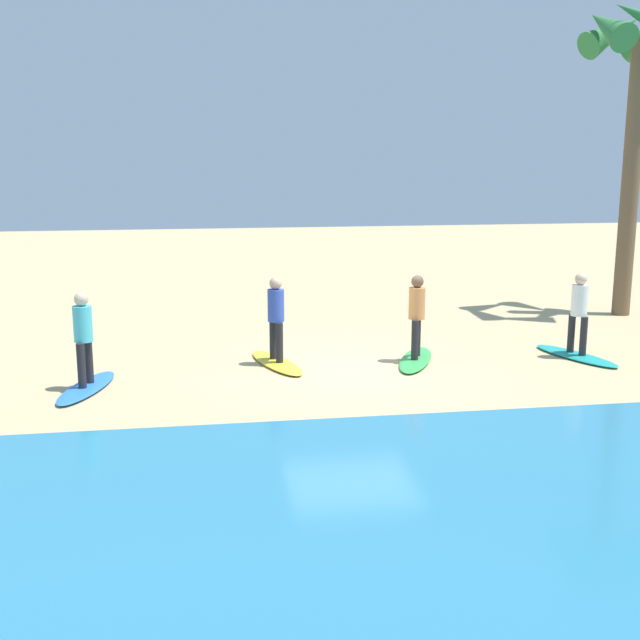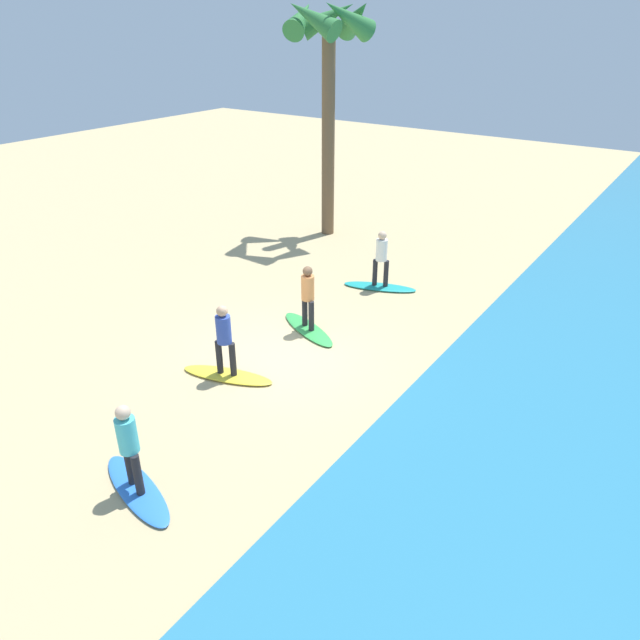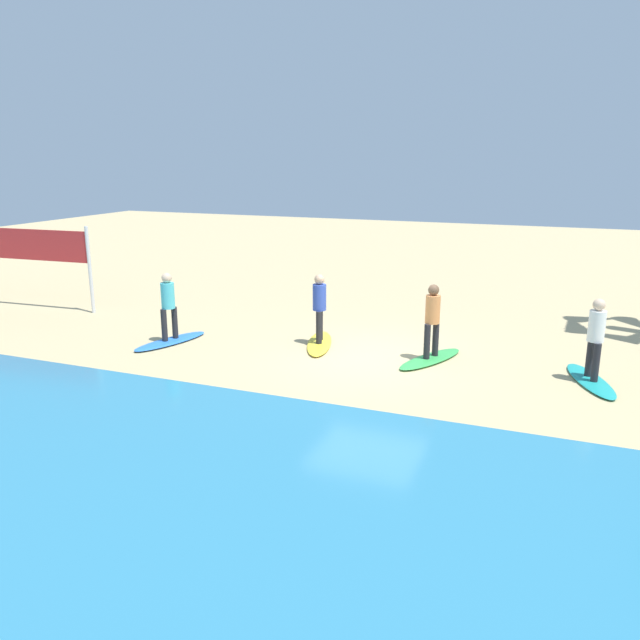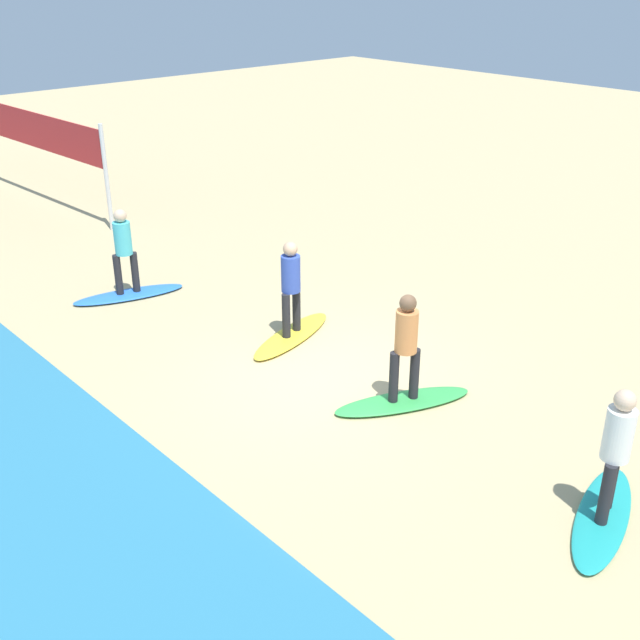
{
  "view_description": "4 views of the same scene",
  "coord_description": "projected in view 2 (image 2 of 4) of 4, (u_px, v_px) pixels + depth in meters",
  "views": [
    {
      "loc": [
        2.94,
        14.47,
        4.03
      ],
      "look_at": [
        0.81,
        1.14,
        1.21
      ],
      "focal_mm": 44.76,
      "sensor_mm": 36.0,
      "label": 1
    },
    {
      "loc": [
        9.16,
        7.33,
        7.01
      ],
      "look_at": [
        -0.16,
        0.88,
        1.14
      ],
      "focal_mm": 32.95,
      "sensor_mm": 36.0,
      "label": 2
    },
    {
      "loc": [
        -3.92,
        12.97,
        4.43
      ],
      "look_at": [
        1.13,
        0.18,
        0.82
      ],
      "focal_mm": 35.29,
      "sensor_mm": 36.0,
      "label": 3
    },
    {
      "loc": [
        -7.7,
        7.12,
        5.92
      ],
      "look_at": [
        0.27,
        -0.12,
        0.85
      ],
      "focal_mm": 43.58,
      "sensor_mm": 36.0,
      "label": 4
    }
  ],
  "objects": [
    {
      "name": "surfboard_green",
      "position": [
        308.0,
        329.0,
        14.72
      ],
      "size": [
        1.36,
        2.15,
        0.09
      ],
      "primitive_type": "ellipsoid",
      "rotation": [
        0.0,
        0.0,
        1.16
      ],
      "color": "green",
      "rests_on": "ground"
    },
    {
      "name": "surfboard_yellow",
      "position": [
        227.0,
        375.0,
        12.82
      ],
      "size": [
        1.14,
        2.17,
        0.09
      ],
      "primitive_type": "ellipsoid",
      "rotation": [
        0.0,
        0.0,
        1.86
      ],
      "color": "yellow",
      "rests_on": "ground"
    },
    {
      "name": "surfer_teal",
      "position": [
        381.0,
        255.0,
        16.56
      ],
      "size": [
        0.32,
        0.44,
        1.64
      ],
      "color": "#232328",
      "rests_on": "surfboard_teal"
    },
    {
      "name": "palm_tree",
      "position": [
        329.0,
        47.0,
        18.56
      ],
      "size": [
        2.88,
        3.03,
        7.69
      ],
      "color": "brown",
      "rests_on": "ground"
    },
    {
      "name": "surfer_yellow",
      "position": [
        224.0,
        335.0,
        12.37
      ],
      "size": [
        0.32,
        0.45,
        1.64
      ],
      "color": "#232328",
      "rests_on": "surfboard_yellow"
    },
    {
      "name": "surfer_green",
      "position": [
        308.0,
        293.0,
        14.26
      ],
      "size": [
        0.32,
        0.43,
        1.64
      ],
      "color": "#232328",
      "rests_on": "surfboard_green"
    },
    {
      "name": "surfboard_teal",
      "position": [
        380.0,
        287.0,
        17.01
      ],
      "size": [
        1.24,
        2.16,
        0.09
      ],
      "primitive_type": "ellipsoid",
      "rotation": [
        0.0,
        0.0,
        1.92
      ],
      "color": "teal",
      "rests_on": "ground"
    },
    {
      "name": "surfer_blue",
      "position": [
        128.0,
        442.0,
        9.27
      ],
      "size": [
        0.32,
        0.45,
        1.64
      ],
      "color": "#232328",
      "rests_on": "surfboard_blue"
    },
    {
      "name": "ground_plane",
      "position": [
        285.0,
        356.0,
        13.62
      ],
      "size": [
        60.0,
        60.0,
        0.0
      ],
      "primitive_type": "plane",
      "color": "tan"
    },
    {
      "name": "surfboard_blue",
      "position": [
        137.0,
        489.0,
        9.72
      ],
      "size": [
        1.13,
        2.17,
        0.09
      ],
      "primitive_type": "ellipsoid",
      "rotation": [
        0.0,
        0.0,
        1.29
      ],
      "color": "blue",
      "rests_on": "ground"
    }
  ]
}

